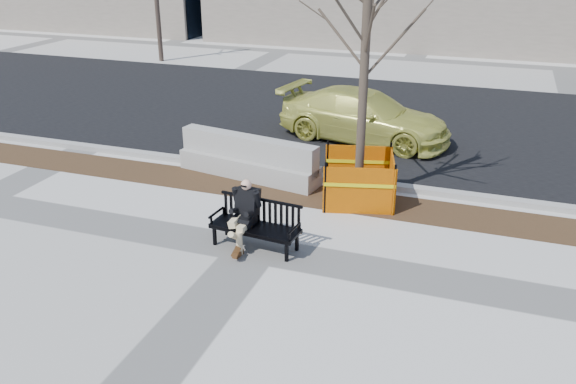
% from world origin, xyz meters
% --- Properties ---
extents(ground, '(120.00, 120.00, 0.00)m').
position_xyz_m(ground, '(0.00, 0.00, 0.00)').
color(ground, beige).
rests_on(ground, ground).
extents(mulch_strip, '(40.00, 1.20, 0.02)m').
position_xyz_m(mulch_strip, '(0.00, 2.60, 0.00)').
color(mulch_strip, '#47301C').
rests_on(mulch_strip, ground).
extents(asphalt_street, '(60.00, 10.40, 0.01)m').
position_xyz_m(asphalt_street, '(0.00, 8.80, 0.00)').
color(asphalt_street, black).
rests_on(asphalt_street, ground).
extents(curb, '(60.00, 0.25, 0.12)m').
position_xyz_m(curb, '(0.00, 3.55, 0.06)').
color(curb, '#9E9B93').
rests_on(curb, ground).
extents(bench, '(1.68, 0.74, 0.87)m').
position_xyz_m(bench, '(0.00, 0.08, 0.00)').
color(bench, black).
rests_on(bench, ground).
extents(seated_man, '(0.60, 0.90, 1.20)m').
position_xyz_m(seated_man, '(-0.22, 0.15, 0.00)').
color(seated_man, black).
rests_on(seated_man, ground).
extents(tree_fence, '(2.59, 2.59, 5.35)m').
position_xyz_m(tree_fence, '(1.24, 2.69, 0.00)').
color(tree_fence, '#E66800').
rests_on(tree_fence, ground).
extents(sedan, '(4.87, 2.66, 1.34)m').
position_xyz_m(sedan, '(0.45, 6.67, 0.00)').
color(sedan, '#CECC57').
rests_on(sedan, ground).
extents(jersey_barrier_left, '(3.48, 1.27, 0.98)m').
position_xyz_m(jersey_barrier_left, '(-1.42, 3.17, 0.00)').
color(jersey_barrier_left, '#9D9B93').
rests_on(jersey_barrier_left, ground).
extents(far_tree_left, '(2.83, 2.83, 6.03)m').
position_xyz_m(far_tree_left, '(-10.38, 14.58, 0.00)').
color(far_tree_left, '#44362C').
rests_on(far_tree_left, ground).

